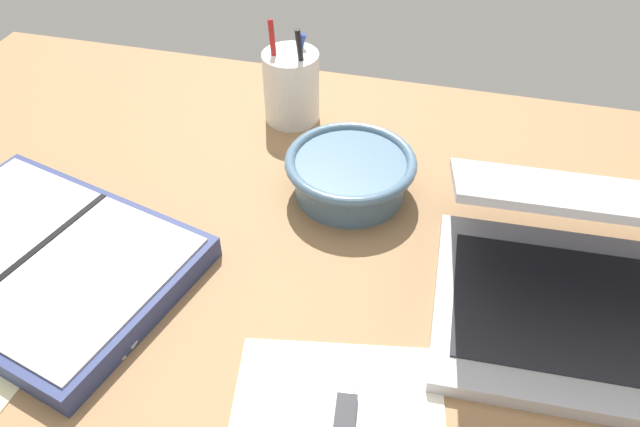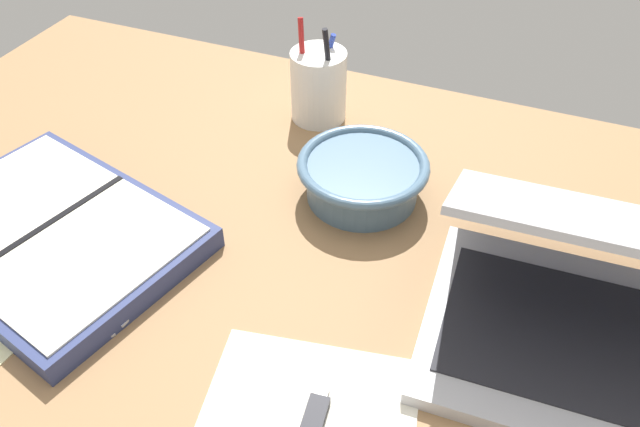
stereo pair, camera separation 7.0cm
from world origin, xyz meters
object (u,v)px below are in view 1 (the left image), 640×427
object	(u,v)px
planner	(38,261)
laptop	(596,275)
bowl	(350,173)
scissors	(64,314)
pen_cup	(291,86)

from	to	relation	value
planner	laptop	bearing A→B (deg)	23.95
bowl	laptop	bearing A→B (deg)	-23.64
laptop	scissors	distance (cm)	57.28
planner	bowl	bearing A→B (deg)	50.19
pen_cup	laptop	bearing A→B (deg)	-34.14
planner	scissors	distance (cm)	8.35
bowl	pen_cup	size ratio (longest dim) A/B	1.09
scissors	bowl	bearing A→B (deg)	64.96
laptop	bowl	xyz separation A→B (cm)	(-29.25, 12.81, -1.78)
bowl	planner	distance (cm)	39.34
laptop	scissors	size ratio (longest dim) A/B	2.51
bowl	scissors	size ratio (longest dim) A/B	1.28
laptop	bowl	size ratio (longest dim) A/B	1.97
scissors	pen_cup	bearing A→B (deg)	90.43
bowl	scissors	bearing A→B (deg)	-132.32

